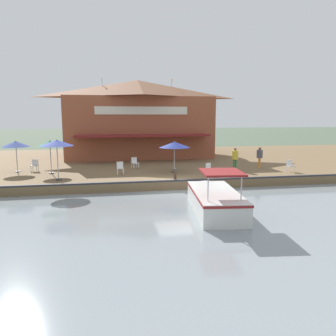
% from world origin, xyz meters
% --- Properties ---
extents(ground_plane, '(220.00, 220.00, 0.00)m').
position_xyz_m(ground_plane, '(0.00, 0.00, 0.00)').
color(ground_plane, '#4C5B47').
extents(quay_deck, '(22.00, 56.00, 0.60)m').
position_xyz_m(quay_deck, '(-11.00, 0.00, 0.30)').
color(quay_deck, brown).
rests_on(quay_deck, ground).
extents(quay_edge_fender, '(0.20, 50.40, 0.10)m').
position_xyz_m(quay_edge_fender, '(-0.10, 0.00, 0.65)').
color(quay_edge_fender, '#2D2D33').
rests_on(quay_edge_fender, quay_deck).
extents(waterfront_restaurant, '(9.44, 14.41, 7.65)m').
position_xyz_m(waterfront_restaurant, '(-13.89, -0.99, 4.40)').
color(waterfront_restaurant, brown).
rests_on(waterfront_restaurant, quay_deck).
extents(patio_umbrella_far_corner, '(2.20, 2.20, 2.22)m').
position_xyz_m(patio_umbrella_far_corner, '(-3.37, 0.56, 2.58)').
color(patio_umbrella_far_corner, '#B7B7B7').
rests_on(patio_umbrella_far_corner, quay_deck).
extents(patio_umbrella_near_quay_edge, '(1.91, 1.91, 2.26)m').
position_xyz_m(patio_umbrella_near_quay_edge, '(-5.55, -10.48, 2.61)').
color(patio_umbrella_near_quay_edge, '#B7B7B7').
rests_on(patio_umbrella_near_quay_edge, quay_deck).
extents(patio_umbrella_mid_patio_left, '(1.72, 1.72, 2.35)m').
position_xyz_m(patio_umbrella_mid_patio_left, '(-4.38, -7.97, 2.70)').
color(patio_umbrella_mid_patio_left, '#B7B7B7').
rests_on(patio_umbrella_mid_patio_left, quay_deck).
extents(patio_umbrella_by_entrance, '(2.01, 2.01, 2.57)m').
position_xyz_m(patio_umbrella_by_entrance, '(-1.81, -7.15, 2.93)').
color(patio_umbrella_by_entrance, '#B7B7B7').
rests_on(patio_umbrella_by_entrance, quay_deck).
extents(cafe_chair_beside_entrance, '(0.60, 0.60, 0.85)m').
position_xyz_m(cafe_chair_beside_entrance, '(-1.50, 2.57, 1.08)').
color(cafe_chair_beside_entrance, white).
rests_on(cafe_chair_beside_entrance, quay_deck).
extents(cafe_chair_facing_river, '(0.47, 0.47, 0.85)m').
position_xyz_m(cafe_chair_facing_river, '(-2.04, 8.78, 1.08)').
color(cafe_chair_facing_river, white).
rests_on(cafe_chair_facing_river, quay_deck).
extents(cafe_chair_back_row_seat, '(0.46, 0.46, 0.85)m').
position_xyz_m(cafe_chair_back_row_seat, '(-3.35, -3.27, 1.08)').
color(cafe_chair_back_row_seat, white).
rests_on(cafe_chair_back_row_seat, quay_deck).
extents(cafe_chair_under_first_umbrella, '(0.56, 0.56, 0.85)m').
position_xyz_m(cafe_chair_under_first_umbrella, '(-5.65, -2.07, 1.08)').
color(cafe_chair_under_first_umbrella, white).
rests_on(cafe_chair_under_first_umbrella, quay_deck).
extents(cafe_chair_mid_patio, '(0.49, 0.49, 0.85)m').
position_xyz_m(cafe_chair_mid_patio, '(-5.71, -9.32, 1.08)').
color(cafe_chair_mid_patio, white).
rests_on(cafe_chair_mid_patio, quay_deck).
extents(person_near_entrance, '(0.45, 0.45, 1.60)m').
position_xyz_m(person_near_entrance, '(-4.21, 7.47, 1.59)').
color(person_near_entrance, orange).
rests_on(person_near_entrance, quay_deck).
extents(person_at_quay_edge, '(0.47, 0.47, 1.65)m').
position_xyz_m(person_at_quay_edge, '(-3.49, 5.16, 1.63)').
color(person_at_quay_edge, '#337547').
rests_on(person_at_quay_edge, quay_deck).
extents(motorboat_nearest_quay, '(5.99, 2.62, 2.14)m').
position_xyz_m(motorboat_nearest_quay, '(4.38, 0.89, 0.64)').
color(motorboat_nearest_quay, silver).
rests_on(motorboat_nearest_quay, river_water).
extents(mooring_post, '(0.22, 0.22, 0.76)m').
position_xyz_m(mooring_post, '(-0.35, -0.01, 0.99)').
color(mooring_post, '#473323').
rests_on(mooring_post, quay_deck).
extents(tree_upstream_bank, '(5.00, 4.76, 6.94)m').
position_xyz_m(tree_upstream_bank, '(-17.16, 3.92, 5.03)').
color(tree_upstream_bank, brown).
rests_on(tree_upstream_bank, quay_deck).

